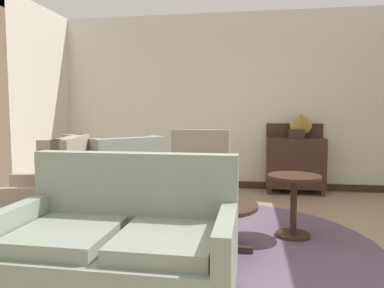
{
  "coord_description": "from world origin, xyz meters",
  "views": [
    {
      "loc": [
        0.41,
        -3.22,
        1.32
      ],
      "look_at": [
        -0.27,
        0.99,
        0.95
      ],
      "focal_mm": 34.03,
      "sensor_mm": 36.0,
      "label": 1
    }
  ],
  "objects_px": {
    "coffee_table": "(215,213)",
    "sideboard": "(295,162)",
    "side_table": "(294,200)",
    "armchair_beside_settee": "(121,187)",
    "gramophone": "(300,122)",
    "settee": "(121,244)",
    "armchair_back_corner": "(47,200)",
    "porcelain_vase": "(215,187)",
    "armchair_near_window": "(202,174)"
  },
  "relations": [
    {
      "from": "coffee_table",
      "to": "sideboard",
      "type": "height_order",
      "value": "sideboard"
    },
    {
      "from": "side_table",
      "to": "armchair_beside_settee",
      "type": "bearing_deg",
      "value": 174.13
    },
    {
      "from": "coffee_table",
      "to": "armchair_beside_settee",
      "type": "relative_size",
      "value": 0.68
    },
    {
      "from": "gramophone",
      "to": "settee",
      "type": "bearing_deg",
      "value": -114.33
    },
    {
      "from": "gramophone",
      "to": "sideboard",
      "type": "bearing_deg",
      "value": 118.57
    },
    {
      "from": "sideboard",
      "to": "gramophone",
      "type": "xyz_separation_m",
      "value": [
        0.05,
        -0.09,
        0.65
      ]
    },
    {
      "from": "armchair_back_corner",
      "to": "gramophone",
      "type": "relative_size",
      "value": 2.04
    },
    {
      "from": "armchair_beside_settee",
      "to": "sideboard",
      "type": "xyz_separation_m",
      "value": [
        2.24,
        1.97,
        0.08
      ]
    },
    {
      "from": "coffee_table",
      "to": "sideboard",
      "type": "xyz_separation_m",
      "value": [
        1.04,
        2.71,
        0.14
      ]
    },
    {
      "from": "porcelain_vase",
      "to": "armchair_beside_settee",
      "type": "height_order",
      "value": "armchair_beside_settee"
    },
    {
      "from": "coffee_table",
      "to": "settee",
      "type": "height_order",
      "value": "settee"
    },
    {
      "from": "armchair_near_window",
      "to": "sideboard",
      "type": "relative_size",
      "value": 0.97
    },
    {
      "from": "armchair_near_window",
      "to": "side_table",
      "type": "distance_m",
      "value": 1.54
    },
    {
      "from": "armchair_beside_settee",
      "to": "armchair_near_window",
      "type": "xyz_separation_m",
      "value": [
        0.87,
        0.87,
        0.02
      ]
    },
    {
      "from": "armchair_near_window",
      "to": "gramophone",
      "type": "xyz_separation_m",
      "value": [
        1.42,
        1.01,
        0.7
      ]
    },
    {
      "from": "settee",
      "to": "side_table",
      "type": "bearing_deg",
      "value": 49.74
    },
    {
      "from": "armchair_near_window",
      "to": "sideboard",
      "type": "bearing_deg",
      "value": -141.79
    },
    {
      "from": "armchair_beside_settee",
      "to": "armchair_near_window",
      "type": "relative_size",
      "value": 1.08
    },
    {
      "from": "side_table",
      "to": "gramophone",
      "type": "xyz_separation_m",
      "value": [
        0.31,
        2.08,
        0.76
      ]
    },
    {
      "from": "armchair_back_corner",
      "to": "side_table",
      "type": "distance_m",
      "value": 2.52
    },
    {
      "from": "side_table",
      "to": "gramophone",
      "type": "bearing_deg",
      "value": 81.48
    },
    {
      "from": "settee",
      "to": "armchair_back_corner",
      "type": "relative_size",
      "value": 1.46
    },
    {
      "from": "armchair_near_window",
      "to": "sideboard",
      "type": "xyz_separation_m",
      "value": [
        1.37,
        1.1,
        0.05
      ]
    },
    {
      "from": "armchair_back_corner",
      "to": "sideboard",
      "type": "relative_size",
      "value": 0.96
    },
    {
      "from": "settee",
      "to": "armchair_back_corner",
      "type": "bearing_deg",
      "value": 140.01
    },
    {
      "from": "side_table",
      "to": "porcelain_vase",
      "type": "bearing_deg",
      "value": -147.89
    },
    {
      "from": "gramophone",
      "to": "porcelain_vase",
      "type": "bearing_deg",
      "value": -113.06
    },
    {
      "from": "armchair_back_corner",
      "to": "sideboard",
      "type": "xyz_separation_m",
      "value": [
        2.71,
        2.77,
        0.07
      ]
    },
    {
      "from": "coffee_table",
      "to": "armchair_near_window",
      "type": "height_order",
      "value": "armchair_near_window"
    },
    {
      "from": "armchair_near_window",
      "to": "armchair_back_corner",
      "type": "bearing_deg",
      "value": 50.62
    },
    {
      "from": "gramophone",
      "to": "armchair_back_corner",
      "type": "bearing_deg",
      "value": -135.85
    },
    {
      "from": "armchair_near_window",
      "to": "sideboard",
      "type": "distance_m",
      "value": 1.76
    },
    {
      "from": "porcelain_vase",
      "to": "side_table",
      "type": "height_order",
      "value": "porcelain_vase"
    },
    {
      "from": "coffee_table",
      "to": "sideboard",
      "type": "relative_size",
      "value": 0.71
    },
    {
      "from": "armchair_near_window",
      "to": "sideboard",
      "type": "height_order",
      "value": "sideboard"
    },
    {
      "from": "settee",
      "to": "armchair_beside_settee",
      "type": "height_order",
      "value": "armchair_beside_settee"
    },
    {
      "from": "sideboard",
      "to": "settee",
      "type": "bearing_deg",
      "value": -113.16
    },
    {
      "from": "armchair_back_corner",
      "to": "gramophone",
      "type": "bearing_deg",
      "value": 121.97
    },
    {
      "from": "settee",
      "to": "armchair_beside_settee",
      "type": "bearing_deg",
      "value": 110.66
    },
    {
      "from": "settee",
      "to": "armchair_near_window",
      "type": "xyz_separation_m",
      "value": [
        0.22,
        2.62,
        0.04
      ]
    },
    {
      "from": "armchair_beside_settee",
      "to": "gramophone",
      "type": "relative_size",
      "value": 2.22
    },
    {
      "from": "armchair_near_window",
      "to": "porcelain_vase",
      "type": "bearing_deg",
      "value": 101.16
    },
    {
      "from": "settee",
      "to": "armchair_near_window",
      "type": "relative_size",
      "value": 1.44
    },
    {
      "from": "settee",
      "to": "armchair_beside_settee",
      "type": "distance_m",
      "value": 1.87
    },
    {
      "from": "side_table",
      "to": "sideboard",
      "type": "relative_size",
      "value": 0.59
    },
    {
      "from": "porcelain_vase",
      "to": "side_table",
      "type": "bearing_deg",
      "value": 32.11
    },
    {
      "from": "coffee_table",
      "to": "side_table",
      "type": "distance_m",
      "value": 0.95
    },
    {
      "from": "armchair_near_window",
      "to": "settee",
      "type": "bearing_deg",
      "value": 84.58
    },
    {
      "from": "coffee_table",
      "to": "armchair_beside_settee",
      "type": "bearing_deg",
      "value": 148.32
    },
    {
      "from": "coffee_table",
      "to": "settee",
      "type": "relative_size",
      "value": 0.51
    }
  ]
}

